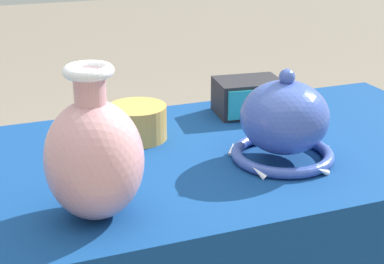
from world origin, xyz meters
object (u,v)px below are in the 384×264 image
(vase_tall_bulbous, at_px, (94,157))
(pot_squat_ochre, at_px, (137,122))
(mosaic_tile_box, at_px, (248,97))
(vase_dome_bell, at_px, (284,124))

(vase_tall_bulbous, height_order, pot_squat_ochre, vase_tall_bulbous)
(vase_tall_bulbous, height_order, mosaic_tile_box, vase_tall_bulbous)
(vase_dome_bell, distance_m, pot_squat_ochre, 0.32)
(vase_dome_bell, xyz_separation_m, mosaic_tile_box, (0.06, 0.27, -0.03))
(mosaic_tile_box, relative_size, pot_squat_ochre, 1.31)
(vase_dome_bell, relative_size, pot_squat_ochre, 1.70)
(vase_tall_bulbous, xyz_separation_m, vase_dome_bell, (0.40, 0.09, -0.03))
(vase_tall_bulbous, relative_size, mosaic_tile_box, 1.52)
(vase_dome_bell, xyz_separation_m, pot_squat_ochre, (-0.24, 0.21, -0.04))
(vase_dome_bell, relative_size, mosaic_tile_box, 1.30)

